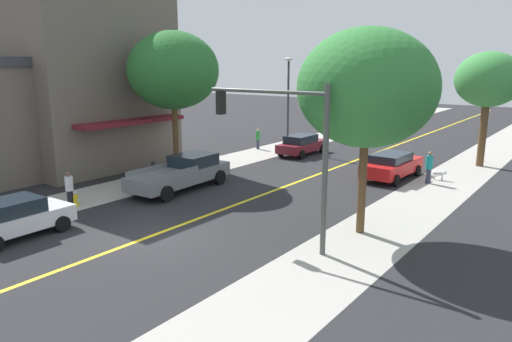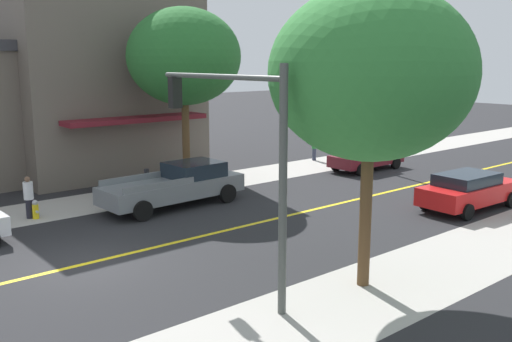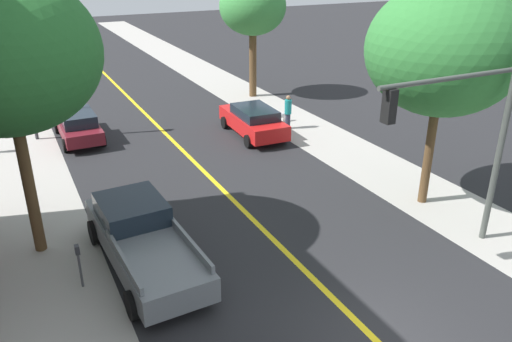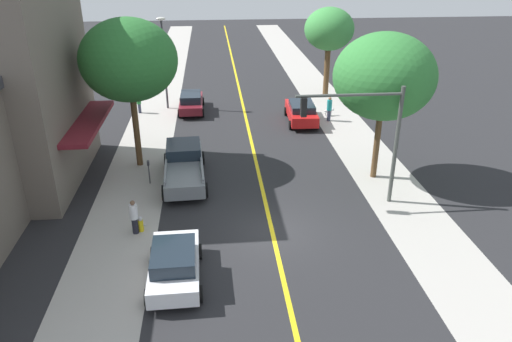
{
  "view_description": "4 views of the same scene",
  "coord_description": "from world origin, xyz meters",
  "px_view_note": "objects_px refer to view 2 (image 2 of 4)",
  "views": [
    {
      "loc": [
        13.88,
        -11.94,
        6.63
      ],
      "look_at": [
        -0.49,
        7.55,
        1.17
      ],
      "focal_mm": 33.82,
      "sensor_mm": 36.0,
      "label": 1
    },
    {
      "loc": [
        15.66,
        -6.3,
        6.04
      ],
      "look_at": [
        -1.93,
        8.35,
        1.51
      ],
      "focal_mm": 39.53,
      "sensor_mm": 36.0,
      "label": 2
    },
    {
      "loc": [
        -6.99,
        -7.34,
        8.79
      ],
      "look_at": [
        0.18,
        6.94,
        1.8
      ],
      "focal_mm": 35.7,
      "sensor_mm": 36.0,
      "label": 3
    },
    {
      "loc": [
        -2.49,
        -18.74,
        11.8
      ],
      "look_at": [
        -0.39,
        3.7,
        1.34
      ],
      "focal_mm": 34.12,
      "sensor_mm": 36.0,
      "label": 4
    }
  ],
  "objects_px": {
    "maroon_sedan_left_curb": "(366,156)",
    "grey_pickup_truck": "(177,185)",
    "street_tree_left_near": "(371,74)",
    "pedestrian_green_shirt": "(314,146)",
    "parking_meter": "(147,179)",
    "street_tree_right_corner": "(184,57)",
    "pedestrian_white_shirt": "(29,196)",
    "street_lamp": "(354,91)",
    "red_sedan_right_curb": "(469,190)",
    "traffic_light_mast": "(240,140)",
    "fire_hydrant": "(35,210)"
  },
  "relations": [
    {
      "from": "parking_meter",
      "to": "maroon_sedan_left_curb",
      "type": "height_order",
      "value": "maroon_sedan_left_curb"
    },
    {
      "from": "red_sedan_right_curb",
      "to": "maroon_sedan_left_curb",
      "type": "xyz_separation_m",
      "value": [
        -8.09,
        3.32,
        -0.03
      ]
    },
    {
      "from": "traffic_light_mast",
      "to": "street_lamp",
      "type": "relative_size",
      "value": 0.85
    },
    {
      "from": "fire_hydrant",
      "to": "parking_meter",
      "type": "distance_m",
      "value": 4.95
    },
    {
      "from": "parking_meter",
      "to": "pedestrian_green_shirt",
      "type": "distance_m",
      "value": 12.78
    },
    {
      "from": "traffic_light_mast",
      "to": "maroon_sedan_left_curb",
      "type": "relative_size",
      "value": 1.29
    },
    {
      "from": "parking_meter",
      "to": "grey_pickup_truck",
      "type": "relative_size",
      "value": 0.21
    },
    {
      "from": "traffic_light_mast",
      "to": "pedestrian_white_shirt",
      "type": "height_order",
      "value": "traffic_light_mast"
    },
    {
      "from": "parking_meter",
      "to": "pedestrian_white_shirt",
      "type": "bearing_deg",
      "value": -91.3
    },
    {
      "from": "maroon_sedan_left_curb",
      "to": "grey_pickup_truck",
      "type": "distance_m",
      "value": 12.23
    },
    {
      "from": "pedestrian_green_shirt",
      "to": "pedestrian_white_shirt",
      "type": "distance_m",
      "value": 17.78
    },
    {
      "from": "maroon_sedan_left_curb",
      "to": "fire_hydrant",
      "type": "bearing_deg",
      "value": 173.9
    },
    {
      "from": "street_tree_left_near",
      "to": "street_tree_right_corner",
      "type": "relative_size",
      "value": 0.94
    },
    {
      "from": "street_tree_right_corner",
      "to": "street_lamp",
      "type": "bearing_deg",
      "value": 85.52
    },
    {
      "from": "fire_hydrant",
      "to": "pedestrian_white_shirt",
      "type": "bearing_deg",
      "value": -147.88
    },
    {
      "from": "parking_meter",
      "to": "maroon_sedan_left_curb",
      "type": "xyz_separation_m",
      "value": [
        1.93,
        12.6,
        -0.11
      ]
    },
    {
      "from": "fire_hydrant",
      "to": "pedestrian_green_shirt",
      "type": "distance_m",
      "value": 17.67
    },
    {
      "from": "street_lamp",
      "to": "red_sedan_right_curb",
      "type": "bearing_deg",
      "value": -23.61
    },
    {
      "from": "parking_meter",
      "to": "pedestrian_white_shirt",
      "type": "relative_size",
      "value": 0.81
    },
    {
      "from": "street_lamp",
      "to": "pedestrian_green_shirt",
      "type": "xyz_separation_m",
      "value": [
        -2.07,
        -1.05,
        -3.42
      ]
    },
    {
      "from": "red_sedan_right_curb",
      "to": "grey_pickup_truck",
      "type": "relative_size",
      "value": 0.78
    },
    {
      "from": "street_tree_right_corner",
      "to": "pedestrian_green_shirt",
      "type": "bearing_deg",
      "value": 96.91
    },
    {
      "from": "street_tree_left_near",
      "to": "maroon_sedan_left_curb",
      "type": "relative_size",
      "value": 1.72
    },
    {
      "from": "street_tree_right_corner",
      "to": "traffic_light_mast",
      "type": "bearing_deg",
      "value": -26.7
    },
    {
      "from": "street_lamp",
      "to": "pedestrian_white_shirt",
      "type": "relative_size",
      "value": 4.24
    },
    {
      "from": "grey_pickup_truck",
      "to": "pedestrian_white_shirt",
      "type": "bearing_deg",
      "value": 157.15
    },
    {
      "from": "fire_hydrant",
      "to": "maroon_sedan_left_curb",
      "type": "bearing_deg",
      "value": 84.09
    },
    {
      "from": "street_tree_left_near",
      "to": "pedestrian_green_shirt",
      "type": "xyz_separation_m",
      "value": [
        -14.49,
        12.89,
        -4.83
      ]
    },
    {
      "from": "street_tree_right_corner",
      "to": "pedestrian_white_shirt",
      "type": "xyz_separation_m",
      "value": [
        0.74,
        -7.69,
        -5.31
      ]
    },
    {
      "from": "pedestrian_green_shirt",
      "to": "grey_pickup_truck",
      "type": "bearing_deg",
      "value": 38.02
    },
    {
      "from": "maroon_sedan_left_curb",
      "to": "grey_pickup_truck",
      "type": "height_order",
      "value": "grey_pickup_truck"
    },
    {
      "from": "street_tree_right_corner",
      "to": "pedestrian_green_shirt",
      "type": "height_order",
      "value": "street_tree_right_corner"
    },
    {
      "from": "traffic_light_mast",
      "to": "maroon_sedan_left_curb",
      "type": "height_order",
      "value": "traffic_light_mast"
    },
    {
      "from": "maroon_sedan_left_curb",
      "to": "pedestrian_white_shirt",
      "type": "height_order",
      "value": "pedestrian_white_shirt"
    },
    {
      "from": "pedestrian_green_shirt",
      "to": "pedestrian_white_shirt",
      "type": "bearing_deg",
      "value": 26.42
    },
    {
      "from": "parking_meter",
      "to": "grey_pickup_truck",
      "type": "bearing_deg",
      "value": 11.31
    },
    {
      "from": "pedestrian_white_shirt",
      "to": "grey_pickup_truck",
      "type": "bearing_deg",
      "value": -120.19
    },
    {
      "from": "parking_meter",
      "to": "grey_pickup_truck",
      "type": "xyz_separation_m",
      "value": [
        1.89,
        0.38,
        0.0
      ]
    },
    {
      "from": "parking_meter",
      "to": "grey_pickup_truck",
      "type": "distance_m",
      "value": 1.92
    },
    {
      "from": "fire_hydrant",
      "to": "traffic_light_mast",
      "type": "bearing_deg",
      "value": 9.28
    },
    {
      "from": "traffic_light_mast",
      "to": "pedestrian_white_shirt",
      "type": "bearing_deg",
      "value": 9.82
    },
    {
      "from": "parking_meter",
      "to": "red_sedan_right_curb",
      "type": "bearing_deg",
      "value": 42.84
    },
    {
      "from": "red_sedan_right_curb",
      "to": "pedestrian_white_shirt",
      "type": "distance_m",
      "value": 17.57
    },
    {
      "from": "street_tree_right_corner",
      "to": "grey_pickup_truck",
      "type": "distance_m",
      "value": 6.37
    },
    {
      "from": "parking_meter",
      "to": "street_tree_left_near",
      "type": "bearing_deg",
      "value": -1.3
    },
    {
      "from": "street_lamp",
      "to": "fire_hydrant",
      "type": "bearing_deg",
      "value": -89.68
    },
    {
      "from": "red_sedan_right_curb",
      "to": "maroon_sedan_left_curb",
      "type": "relative_size",
      "value": 1.06
    },
    {
      "from": "street_tree_right_corner",
      "to": "street_tree_left_near",
      "type": "bearing_deg",
      "value": -12.36
    },
    {
      "from": "red_sedan_right_curb",
      "to": "traffic_light_mast",
      "type": "bearing_deg",
      "value": -174.3
    },
    {
      "from": "street_tree_left_near",
      "to": "red_sedan_right_curb",
      "type": "height_order",
      "value": "street_tree_left_near"
    }
  ]
}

